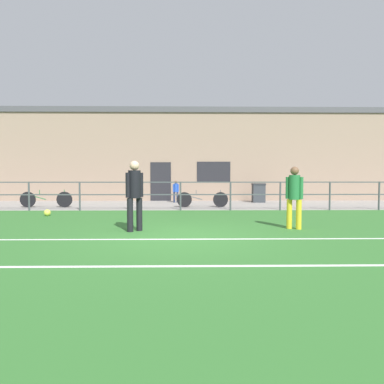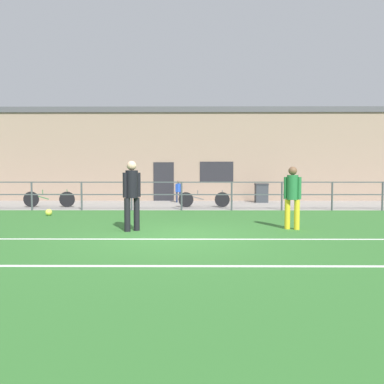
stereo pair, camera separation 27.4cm
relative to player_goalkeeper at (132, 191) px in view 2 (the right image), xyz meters
name	(u,v)px [view 2 (the right image)]	position (x,y,z in m)	size (l,w,h in m)	color
ground	(172,238)	(1.07, -0.83, -1.02)	(60.00, 44.00, 0.04)	#33702D
field_line_touchline	(172,239)	(1.07, -1.12, -1.00)	(36.00, 0.11, 0.00)	white
field_line_hash	(162,266)	(1.07, -3.41, -1.00)	(36.00, 0.11, 0.00)	white
pavement_strip	(183,205)	(1.07, 7.67, -0.99)	(48.00, 5.00, 0.02)	gray
perimeter_fence	(182,192)	(1.07, 5.17, -0.26)	(36.07, 0.07, 1.15)	#474C51
clubhouse_facade	(185,155)	(1.07, 11.37, 1.54)	(28.00, 2.56, 5.07)	gray
player_goalkeeper	(132,191)	(0.00, 0.00, 0.00)	(0.41, 0.34, 1.77)	black
player_striker	(292,194)	(4.12, 0.30, -0.08)	(0.41, 0.29, 1.63)	gold
soccer_ball_match	(49,212)	(-3.50, 3.34, -0.89)	(0.23, 0.23, 0.23)	#E5E04C
spectator_child	(178,190)	(0.77, 8.97, -0.35)	(0.30, 0.20, 1.11)	#232D4C
bicycle_parked_1	(49,199)	(-4.74, 6.37, -0.63)	(2.24, 0.04, 0.77)	black
bicycle_parked_2	(204,199)	(2.00, 6.37, -0.64)	(2.22, 0.04, 0.75)	black
trash_bin_0	(261,193)	(4.98, 8.97, -0.49)	(0.65, 0.55, 0.97)	#33383D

